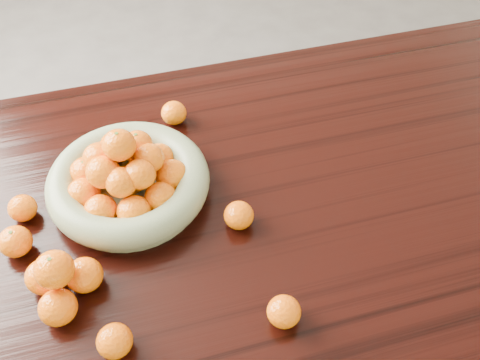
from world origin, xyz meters
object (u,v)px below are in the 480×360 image
object	(u,v)px
fruit_bowl	(127,179)
loose_orange_0	(15,242)
orange_pyramid	(60,282)
dining_table	(223,225)

from	to	relation	value
fruit_bowl	loose_orange_0	distance (m)	0.26
orange_pyramid	loose_orange_0	world-z (taller)	orange_pyramid
orange_pyramid	loose_orange_0	bearing A→B (deg)	123.03
dining_table	orange_pyramid	bearing A→B (deg)	-157.18
dining_table	loose_orange_0	size ratio (longest dim) A/B	29.39
dining_table	fruit_bowl	distance (m)	0.25
dining_table	orange_pyramid	world-z (taller)	orange_pyramid
fruit_bowl	loose_orange_0	world-z (taller)	fruit_bowl
fruit_bowl	orange_pyramid	bearing A→B (deg)	-125.03
loose_orange_0	dining_table	bearing A→B (deg)	2.07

